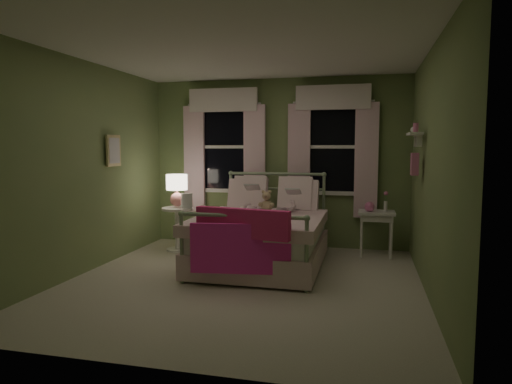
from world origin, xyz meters
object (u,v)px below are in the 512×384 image
(bed, at_px, (262,236))
(teddy_bear, at_px, (267,203))
(table_lamp, at_px, (177,187))
(nightstand_right, at_px, (377,218))
(child_left, at_px, (250,188))
(child_right, at_px, (289,194))
(nightstand_left, at_px, (177,223))

(bed, height_order, teddy_bear, bed)
(table_lamp, xyz_separation_m, nightstand_right, (2.88, 0.30, -0.40))
(child_left, bearing_deg, child_right, 158.69)
(teddy_bear, height_order, nightstand_right, teddy_bear)
(bed, xyz_separation_m, table_lamp, (-1.42, 0.52, 0.57))
(teddy_bear, height_order, table_lamp, table_lamp)
(teddy_bear, bearing_deg, child_right, 29.50)
(bed, height_order, child_left, child_left)
(nightstand_right, bearing_deg, bed, -150.56)
(table_lamp, bearing_deg, child_left, -5.08)
(teddy_bear, bearing_deg, table_lamp, 169.64)
(table_lamp, relative_size, nightstand_right, 0.75)
(child_right, xyz_separation_m, table_lamp, (-1.70, 0.10, 0.05))
(teddy_bear, xyz_separation_m, nightstand_right, (1.46, 0.56, -0.24))
(teddy_bear, bearing_deg, bed, -90.00)
(child_left, relative_size, teddy_bear, 2.70)
(bed, height_order, nightstand_left, bed)
(nightstand_left, xyz_separation_m, table_lamp, (0.00, -0.00, 0.54))
(teddy_bear, xyz_separation_m, nightstand_left, (-1.42, 0.26, -0.37))
(table_lamp, distance_m, nightstand_right, 2.93)
(child_right, bearing_deg, nightstand_left, 15.43)
(child_left, relative_size, nightstand_right, 1.26)
(table_lamp, height_order, nightstand_right, table_lamp)
(teddy_bear, xyz_separation_m, table_lamp, (-1.42, 0.26, 0.16))
(child_left, xyz_separation_m, teddy_bear, (0.28, -0.16, -0.18))
(nightstand_right, bearing_deg, table_lamp, -174.01)
(bed, distance_m, table_lamp, 1.62)
(bed, xyz_separation_m, nightstand_left, (-1.42, 0.52, 0.03))
(nightstand_left, bearing_deg, child_right, -3.41)
(bed, distance_m, child_left, 0.78)
(child_right, height_order, table_lamp, child_right)
(child_right, xyz_separation_m, nightstand_right, (1.18, 0.40, -0.36))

